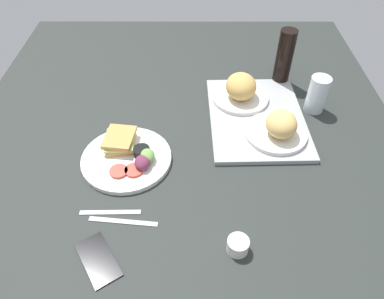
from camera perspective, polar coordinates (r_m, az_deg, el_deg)
The scene contains 11 objects.
ground_plane at distance 117.31cm, azimuth -1.46°, elevation -1.22°, with size 190.00×150.00×3.00cm, color #282D2B.
serving_tray at distance 130.73cm, azimuth 10.15°, elevation 5.08°, with size 45.00×33.00×1.60cm, color #9EA0A3.
bread_plate_near at distance 134.58cm, azimuth 7.73°, elevation 9.35°, with size 21.07×21.07×10.17cm.
bread_plate_far at distance 121.18cm, azimuth 13.63°, elevation 3.41°, with size 20.75×20.75×9.40cm.
plate_with_salad at distance 115.19cm, azimuth -10.13°, elevation -0.90°, with size 28.33×28.33×5.40cm.
drinking_glass at distance 136.84cm, azimuth 19.23°, elevation 8.26°, with size 6.98×6.98×13.54cm, color silver.
soda_bottle at distance 146.18cm, azimuth 14.41°, elevation 13.92°, with size 6.40×6.40×22.11cm, color black.
espresso_cup at distance 94.31cm, azimuth 7.27°, elevation -14.83°, with size 5.60×5.60×4.00cm, color silver.
fork at distance 103.76cm, azimuth -12.83°, elevation -9.64°, with size 17.00×1.40×0.50cm, color #B7B7BC.
knife at distance 101.28cm, azimuth -10.85°, elevation -11.10°, with size 19.00×1.40×0.50cm, color #B7B7BC.
cell_phone at distance 96.47cm, azimuth -14.67°, elevation -16.45°, with size 14.40×7.20×0.80cm, color black.
Camera 1 is at (81.52, 3.12, 82.81)cm, focal length 33.67 mm.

